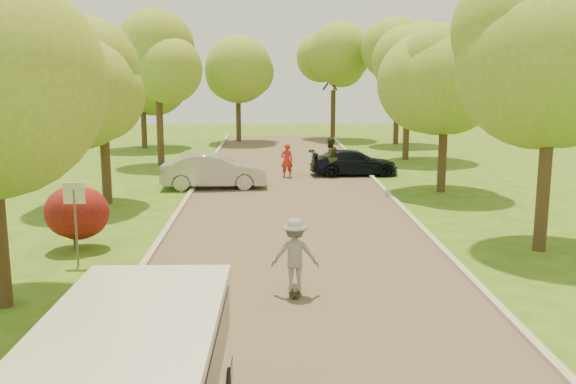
{
  "coord_description": "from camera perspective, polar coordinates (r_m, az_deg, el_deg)",
  "views": [
    {
      "loc": [
        -0.79,
        -12.25,
        4.96
      ],
      "look_at": [
        -0.22,
        7.19,
        1.3
      ],
      "focal_mm": 40.0,
      "sensor_mm": 36.0,
      "label": 1
    }
  ],
  "objects": [
    {
      "name": "tree_bg_a",
      "position": [
        43.0,
        -12.6,
        10.87
      ],
      "size": [
        5.12,
        5.0,
        7.72
      ],
      "color": "#382619",
      "rests_on": "ground"
    },
    {
      "name": "tree_r_mida",
      "position": [
        18.95,
        23.18,
        11.57
      ],
      "size": [
        5.13,
        5.0,
        7.95
      ],
      "color": "#382619",
      "rests_on": "ground"
    },
    {
      "name": "tree_bg_b",
      "position": [
        45.16,
        10.04,
        11.22
      ],
      "size": [
        5.12,
        5.0,
        7.95
      ],
      "color": "#382619",
      "rests_on": "ground"
    },
    {
      "name": "dark_sedan",
      "position": [
        31.3,
        5.86,
        2.62
      ],
      "size": [
        4.35,
        1.98,
        1.24
      ],
      "primitive_type": "imported",
      "rotation": [
        0.0,
        0.0,
        1.63
      ],
      "color": "black",
      "rests_on": "ground"
    },
    {
      "name": "street_sign",
      "position": [
        17.34,
        -18.43,
        -1.19
      ],
      "size": [
        0.55,
        0.06,
        2.17
      ],
      "color": "#59595E",
      "rests_on": "ground"
    },
    {
      "name": "tree_r_far",
      "position": [
        37.14,
        11.04,
        11.8
      ],
      "size": [
        5.33,
        5.2,
        8.34
      ],
      "color": "#382619",
      "rests_on": "ground"
    },
    {
      "name": "tree_bg_c",
      "position": [
        46.29,
        -4.21,
        10.69
      ],
      "size": [
        4.92,
        4.8,
        7.33
      ],
      "color": "#382619",
      "rests_on": "ground"
    },
    {
      "name": "silver_sedan",
      "position": [
        27.79,
        -6.59,
        1.86
      ],
      "size": [
        4.59,
        1.81,
        1.49
      ],
      "primitive_type": "imported",
      "rotation": [
        0.0,
        0.0,
        1.62
      ],
      "color": "#A6A5AA",
      "rests_on": "ground"
    },
    {
      "name": "tree_l_midb",
      "position": [
        24.99,
        -15.83,
        9.4
      ],
      "size": [
        4.3,
        4.2,
        6.62
      ],
      "color": "#382619",
      "rests_on": "ground"
    },
    {
      "name": "curb_left",
      "position": [
        21.09,
        -10.53,
        -2.96
      ],
      "size": [
        0.18,
        60.0,
        0.12
      ],
      "primitive_type": "cube",
      "color": "#B2AD9E",
      "rests_on": "ground"
    },
    {
      "name": "tree_bg_d",
      "position": [
        48.51,
        4.34,
        11.04
      ],
      "size": [
        5.12,
        5.0,
        7.72
      ],
      "color": "#382619",
      "rests_on": "ground"
    },
    {
      "name": "road",
      "position": [
        20.86,
        0.55,
        -3.08
      ],
      "size": [
        8.0,
        60.0,
        0.01
      ],
      "primitive_type": "cube",
      "color": "#4C4438",
      "rests_on": "ground"
    },
    {
      "name": "curb_right",
      "position": [
        21.39,
        11.47,
        -2.81
      ],
      "size": [
        0.18,
        60.0,
        0.12
      ],
      "primitive_type": "cube",
      "color": "#B2AD9E",
      "rests_on": "ground"
    },
    {
      "name": "ground",
      "position": [
        13.24,
        1.91,
        -11.35
      ],
      "size": [
        100.0,
        100.0,
        0.0
      ],
      "primitive_type": "plane",
      "color": "#2B5F16",
      "rests_on": "ground"
    },
    {
      "name": "tree_r_midb",
      "position": [
        27.27,
        14.27,
        10.16
      ],
      "size": [
        4.51,
        4.4,
        7.01
      ],
      "color": "#382619",
      "rests_on": "ground"
    },
    {
      "name": "skateboarder",
      "position": [
        14.38,
        0.62,
        -5.56
      ],
      "size": [
        1.1,
        0.67,
        1.66
      ],
      "primitive_type": "imported",
      "rotation": [
        0.0,
        0.0,
        3.09
      ],
      "color": "gray",
      "rests_on": "longboard"
    },
    {
      "name": "person_striped",
      "position": [
        30.44,
        -0.11,
        2.8
      ],
      "size": [
        0.6,
        0.41,
        1.61
      ],
      "primitive_type": "imported",
      "rotation": [
        0.0,
        0.0,
        3.19
      ],
      "color": "#B4271B",
      "rests_on": "ground"
    },
    {
      "name": "tree_l_far",
      "position": [
        34.71,
        -11.17,
        11.29
      ],
      "size": [
        4.92,
        4.8,
        7.79
      ],
      "color": "#382619",
      "rests_on": "ground"
    },
    {
      "name": "person_olive",
      "position": [
        30.55,
        3.74,
        3.1
      ],
      "size": [
        1.17,
        1.1,
        1.92
      ],
      "primitive_type": "imported",
      "rotation": [
        0.0,
        0.0,
        3.68
      ],
      "color": "#2B2D1B",
      "rests_on": "ground"
    },
    {
      "name": "red_shrub",
      "position": [
        18.98,
        -18.51,
        -1.64
      ],
      "size": [
        1.7,
        1.7,
        1.95
      ],
      "color": "#382619",
      "rests_on": "ground"
    },
    {
      "name": "longboard",
      "position": [
        14.64,
        0.61,
        -8.75
      ],
      "size": [
        0.28,
        0.86,
        0.1
      ],
      "rotation": [
        0.0,
        0.0,
        3.09
      ],
      "color": "black",
      "rests_on": "ground"
    }
  ]
}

